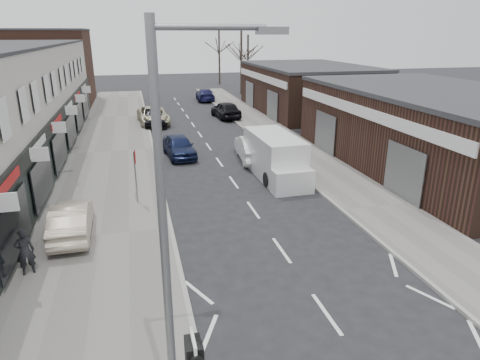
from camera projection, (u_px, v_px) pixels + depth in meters
pavement_left at (112, 152)px, 29.35m from camera, size 5.50×64.00×0.12m
pavement_right at (284, 141)px, 32.21m from camera, size 3.50×64.00×0.12m
brick_block_far at (52, 68)px, 47.60m from camera, size 8.00×10.00×8.00m
right_unit_near at (436, 130)px, 25.70m from camera, size 10.00×18.00×4.50m
right_unit_far at (307, 89)px, 44.03m from camera, size 10.00×16.00×4.50m
tree_far_a at (241, 94)px, 56.80m from camera, size 3.60×3.60×8.00m
tree_far_b at (248, 88)px, 62.87m from camera, size 3.60×3.60×7.50m
tree_far_c at (220, 84)px, 67.69m from camera, size 3.60×3.60×8.50m
street_lamp at (173, 227)px, 7.46m from camera, size 2.23×0.22×8.00m
warning_sign at (135, 160)px, 19.85m from camera, size 0.12×0.80×2.70m
white_van at (275, 157)px, 24.23m from camera, size 2.26×6.16×2.38m
sedan_on_pavement at (71, 220)px, 16.97m from camera, size 1.56×4.16×1.36m
pedestrian at (25, 251)px, 14.19m from camera, size 0.70×0.57×1.66m
parked_car_left_a at (179, 146)px, 28.19m from camera, size 2.12×4.41×1.45m
parked_car_left_b at (154, 118)px, 37.62m from camera, size 2.17×4.80×1.36m
parked_car_left_c at (153, 116)px, 38.26m from camera, size 2.87×5.61×1.52m
parked_car_right_a at (253, 148)px, 27.45m from camera, size 2.18×5.09×1.63m
parked_car_right_b at (226, 110)px, 40.86m from camera, size 2.39×4.93×1.62m
parked_car_right_c at (205, 95)px, 51.32m from camera, size 2.34×5.06×1.43m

